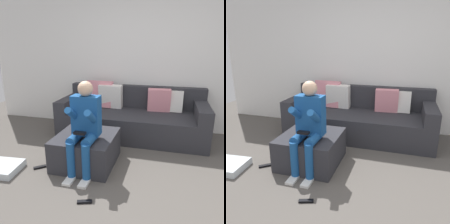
{
  "view_description": "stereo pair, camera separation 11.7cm",
  "coord_description": "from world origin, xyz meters",
  "views": [
    {
      "loc": [
        0.4,
        -1.83,
        1.53
      ],
      "look_at": [
        -0.41,
        1.23,
        0.57
      ],
      "focal_mm": 35.79,
      "sensor_mm": 36.0,
      "label": 1
    },
    {
      "loc": [
        0.51,
        -1.79,
        1.53
      ],
      "look_at": [
        -0.41,
        1.23,
        0.57
      ],
      "focal_mm": 35.79,
      "sensor_mm": 36.0,
      "label": 2
    }
  ],
  "objects": [
    {
      "name": "storage_bin",
      "position": [
        -1.6,
        0.22,
        0.04
      ],
      "size": [
        0.53,
        0.43,
        0.09
      ],
      "primitive_type": "cube",
      "rotation": [
        0.0,
        0.0,
        0.08
      ],
      "color": "silver",
      "rests_on": "ground_plane"
    },
    {
      "name": "ground_plane",
      "position": [
        0.0,
        0.0,
        0.0
      ],
      "size": [
        8.18,
        8.18,
        0.0
      ],
      "primitive_type": "plane",
      "color": "#544F49"
    },
    {
      "name": "ottoman",
      "position": [
        -0.61,
        0.69,
        0.2
      ],
      "size": [
        0.75,
        0.78,
        0.4
      ],
      "primitive_type": "cube",
      "color": "#2D2D33",
      "rests_on": "ground_plane"
    },
    {
      "name": "remote_near_ottoman",
      "position": [
        -0.35,
        -0.07,
        0.01
      ],
      "size": [
        0.16,
        0.09,
        0.02
      ],
      "primitive_type": "cube",
      "rotation": [
        0.0,
        0.0,
        0.32
      ],
      "color": "black",
      "rests_on": "ground_plane"
    },
    {
      "name": "person_seated",
      "position": [
        -0.56,
        0.51,
        0.63
      ],
      "size": [
        0.34,
        0.56,
        1.13
      ],
      "color": "#194C8C",
      "rests_on": "ground_plane"
    },
    {
      "name": "couch_sectional",
      "position": [
        -0.2,
        1.84,
        0.31
      ],
      "size": [
        2.43,
        0.96,
        0.91
      ],
      "color": "#2D2D33",
      "rests_on": "ground_plane"
    },
    {
      "name": "wall_back",
      "position": [
        0.0,
        2.3,
        1.3
      ],
      "size": [
        6.29,
        0.1,
        2.59
      ],
      "primitive_type": "cube",
      "color": "white",
      "rests_on": "ground_plane"
    },
    {
      "name": "remote_by_storage_bin",
      "position": [
        -1.15,
        0.41,
        0.01
      ],
      "size": [
        0.15,
        0.14,
        0.02
      ],
      "primitive_type": "cube",
      "rotation": [
        0.0,
        0.0,
        0.7
      ],
      "color": "black",
      "rests_on": "ground_plane"
    }
  ]
}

